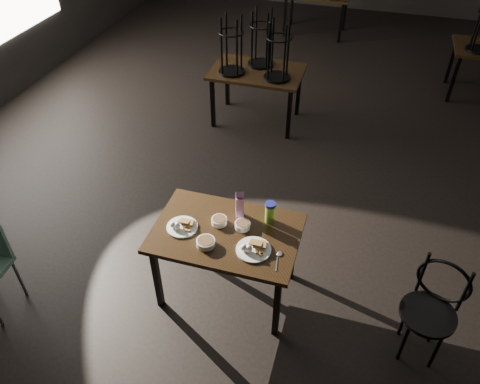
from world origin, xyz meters
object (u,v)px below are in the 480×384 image
(main_table, at_px, (226,238))
(water_bottle, at_px, (270,212))
(bentwood_chair, at_px, (433,304))
(juice_carton, at_px, (240,205))

(main_table, xyz_separation_m, water_bottle, (0.31, 0.22, 0.18))
(main_table, height_order, bentwood_chair, bentwood_chair)
(water_bottle, bearing_deg, bentwood_chair, -12.65)
(main_table, height_order, water_bottle, water_bottle)
(bentwood_chair, bearing_deg, main_table, -162.60)
(juice_carton, distance_m, water_bottle, 0.26)
(main_table, relative_size, juice_carton, 4.45)
(main_table, distance_m, juice_carton, 0.29)
(bentwood_chair, bearing_deg, juice_carton, -169.86)
(main_table, xyz_separation_m, bentwood_chair, (1.67, -0.08, -0.14))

